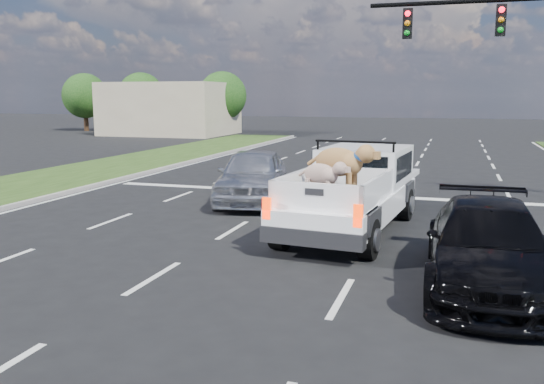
{
  "coord_description": "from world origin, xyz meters",
  "views": [
    {
      "loc": [
        3.41,
        -9.04,
        3.32
      ],
      "look_at": [
        -0.09,
        2.0,
        1.37
      ],
      "focal_mm": 38.0,
      "sensor_mm": 36.0,
      "label": 1
    }
  ],
  "objects": [
    {
      "name": "building_left",
      "position": [
        -20.0,
        36.0,
        2.2
      ],
      "size": [
        10.0,
        8.0,
        4.4
      ],
      "primitive_type": "cube",
      "color": "#BAAD8E",
      "rests_on": "ground"
    },
    {
      "name": "tree_far_c",
      "position": [
        -16.0,
        38.0,
        3.29
      ],
      "size": [
        4.2,
        4.2,
        5.4
      ],
      "color": "#332114",
      "rests_on": "ground"
    },
    {
      "name": "tree_far_a",
      "position": [
        -30.0,
        38.0,
        3.29
      ],
      "size": [
        4.2,
        4.2,
        5.4
      ],
      "color": "#332114",
      "rests_on": "ground"
    },
    {
      "name": "ground",
      "position": [
        0.0,
        0.0,
        0.0
      ],
      "size": [
        160.0,
        160.0,
        0.0
      ],
      "primitive_type": "plane",
      "color": "black",
      "rests_on": "ground"
    },
    {
      "name": "road_markings",
      "position": [
        0.0,
        6.56,
        0.01
      ],
      "size": [
        17.75,
        60.0,
        0.01
      ],
      "color": "silver",
      "rests_on": "ground"
    },
    {
      "name": "curb_left",
      "position": [
        -9.05,
        6.0,
        0.07
      ],
      "size": [
        0.15,
        60.0,
        0.14
      ],
      "primitive_type": "cube",
      "color": "gray",
      "rests_on": "ground"
    },
    {
      "name": "black_coupe",
      "position": [
        4.07,
        1.33,
        0.74
      ],
      "size": [
        2.16,
        5.12,
        1.48
      ],
      "primitive_type": "imported",
      "rotation": [
        0.0,
        0.0,
        0.02
      ],
      "color": "black",
      "rests_on": "ground"
    },
    {
      "name": "silver_sedan",
      "position": [
        -2.59,
        7.87,
        0.84
      ],
      "size": [
        2.97,
        5.24,
        1.68
      ],
      "primitive_type": "imported",
      "rotation": [
        0.0,
        0.0,
        0.21
      ],
      "color": "silver",
      "rests_on": "ground"
    },
    {
      "name": "tree_far_b",
      "position": [
        -24.0,
        38.0,
        3.29
      ],
      "size": [
        4.2,
        4.2,
        5.4
      ],
      "color": "#332114",
      "rests_on": "ground"
    },
    {
      "name": "pickup_truck",
      "position": [
        1.09,
        4.85,
        1.06
      ],
      "size": [
        2.72,
        6.14,
        2.23
      ],
      "rotation": [
        0.0,
        0.0,
        -0.1
      ],
      "color": "black",
      "rests_on": "ground"
    }
  ]
}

